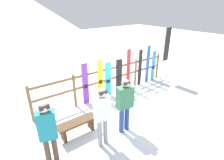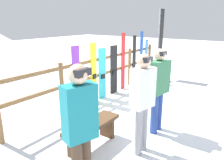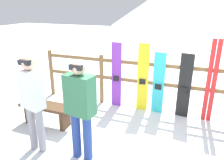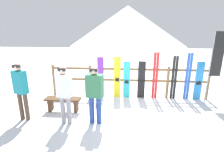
{
  "view_description": "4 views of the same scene",
  "coord_description": "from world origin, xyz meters",
  "px_view_note": "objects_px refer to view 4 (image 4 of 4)",
  "views": [
    {
      "loc": [
        -3.74,
        -3.53,
        3.48
      ],
      "look_at": [
        -0.46,
        0.85,
        1.07
      ],
      "focal_mm": 28.0,
      "sensor_mm": 36.0,
      "label": 1
    },
    {
      "loc": [
        -4.7,
        -1.97,
        2.17
      ],
      "look_at": [
        -0.69,
        0.87,
        0.8
      ],
      "focal_mm": 35.0,
      "sensor_mm": 36.0,
      "label": 2
    },
    {
      "loc": [
        0.58,
        -3.04,
        2.43
      ],
      "look_at": [
        -0.96,
        1.04,
        0.88
      ],
      "focal_mm": 35.0,
      "sensor_mm": 36.0,
      "label": 3
    },
    {
      "loc": [
        -0.11,
        -4.82,
        2.6
      ],
      "look_at": [
        -0.57,
        0.82,
        0.94
      ],
      "focal_mm": 28.0,
      "sensor_mm": 36.0,
      "label": 4
    }
  ],
  "objects_px": {
    "snowboard_purple": "(101,78)",
    "snowboard_yellow": "(117,78)",
    "person_white": "(64,91)",
    "ski_pair_black": "(174,78)",
    "ski_pair_blue": "(188,77)",
    "snowboard_black_stripe": "(141,80)",
    "snowboard_blue": "(199,81)",
    "bench": "(63,102)",
    "person_teal": "(21,87)",
    "snowboard_cyan": "(127,80)",
    "ski_pair_red": "(155,76)",
    "rental_flag": "(215,60)",
    "person_plaid_green": "(95,92)"
  },
  "relations": [
    {
      "from": "ski_pair_black",
      "to": "snowboard_blue",
      "type": "height_order",
      "value": "ski_pair_black"
    },
    {
      "from": "person_white",
      "to": "ski_pair_red",
      "type": "bearing_deg",
      "value": 37.54
    },
    {
      "from": "bench",
      "to": "snowboard_blue",
      "type": "xyz_separation_m",
      "value": [
        4.73,
        1.36,
        0.4
      ]
    },
    {
      "from": "snowboard_black_stripe",
      "to": "ski_pair_red",
      "type": "distance_m",
      "value": 0.54
    },
    {
      "from": "person_teal",
      "to": "snowboard_blue",
      "type": "xyz_separation_m",
      "value": [
        5.67,
        2.01,
        -0.29
      ]
    },
    {
      "from": "snowboard_purple",
      "to": "snowboard_blue",
      "type": "xyz_separation_m",
      "value": [
        3.68,
        -0.0,
        -0.06
      ]
    },
    {
      "from": "bench",
      "to": "snowboard_purple",
      "type": "xyz_separation_m",
      "value": [
        1.05,
        1.36,
        0.46
      ]
    },
    {
      "from": "ski_pair_blue",
      "to": "snowboard_blue",
      "type": "distance_m",
      "value": 0.44
    },
    {
      "from": "snowboard_black_stripe",
      "to": "snowboard_blue",
      "type": "relative_size",
      "value": 0.99
    },
    {
      "from": "snowboard_cyan",
      "to": "ski_pair_red",
      "type": "relative_size",
      "value": 0.8
    },
    {
      "from": "snowboard_black_stripe",
      "to": "ski_pair_red",
      "type": "bearing_deg",
      "value": 0.39
    },
    {
      "from": "snowboard_purple",
      "to": "snowboard_yellow",
      "type": "relative_size",
      "value": 0.99
    },
    {
      "from": "person_teal",
      "to": "snowboard_blue",
      "type": "relative_size",
      "value": 1.17
    },
    {
      "from": "bench",
      "to": "person_teal",
      "type": "bearing_deg",
      "value": -145.72
    },
    {
      "from": "person_white",
      "to": "rental_flag",
      "type": "bearing_deg",
      "value": 20.49
    },
    {
      "from": "person_teal",
      "to": "snowboard_cyan",
      "type": "distance_m",
      "value": 3.62
    },
    {
      "from": "ski_pair_red",
      "to": "rental_flag",
      "type": "distance_m",
      "value": 2.02
    },
    {
      "from": "rental_flag",
      "to": "bench",
      "type": "bearing_deg",
      "value": -168.97
    },
    {
      "from": "snowboard_black_stripe",
      "to": "ski_pair_blue",
      "type": "height_order",
      "value": "ski_pair_blue"
    },
    {
      "from": "person_plaid_green",
      "to": "snowboard_blue",
      "type": "height_order",
      "value": "person_plaid_green"
    },
    {
      "from": "ski_pair_red",
      "to": "rental_flag",
      "type": "height_order",
      "value": "rental_flag"
    },
    {
      "from": "bench",
      "to": "rental_flag",
      "type": "relative_size",
      "value": 0.45
    },
    {
      "from": "person_plaid_green",
      "to": "person_teal",
      "type": "height_order",
      "value": "person_teal"
    },
    {
      "from": "person_teal",
      "to": "rental_flag",
      "type": "bearing_deg",
      "value": 15.23
    },
    {
      "from": "bench",
      "to": "snowboard_blue",
      "type": "height_order",
      "value": "snowboard_blue"
    },
    {
      "from": "person_plaid_green",
      "to": "person_white",
      "type": "xyz_separation_m",
      "value": [
        -0.82,
        -0.09,
        0.03
      ]
    },
    {
      "from": "snowboard_yellow",
      "to": "bench",
      "type": "bearing_deg",
      "value": -141.06
    },
    {
      "from": "person_white",
      "to": "ski_pair_black",
      "type": "distance_m",
      "value": 4.07
    },
    {
      "from": "person_plaid_green",
      "to": "rental_flag",
      "type": "relative_size",
      "value": 0.65
    },
    {
      "from": "person_teal",
      "to": "snowboard_yellow",
      "type": "bearing_deg",
      "value": 37.33
    },
    {
      "from": "ski_pair_black",
      "to": "ski_pair_blue",
      "type": "relative_size",
      "value": 0.94
    },
    {
      "from": "bench",
      "to": "snowboard_yellow",
      "type": "height_order",
      "value": "snowboard_yellow"
    },
    {
      "from": "person_teal",
      "to": "snowboard_yellow",
      "type": "relative_size",
      "value": 1.07
    },
    {
      "from": "snowboard_yellow",
      "to": "rental_flag",
      "type": "bearing_deg",
      "value": -6.84
    },
    {
      "from": "person_teal",
      "to": "snowboard_black_stripe",
      "type": "height_order",
      "value": "person_teal"
    },
    {
      "from": "person_plaid_green",
      "to": "person_white",
      "type": "relative_size",
      "value": 0.99
    },
    {
      "from": "snowboard_purple",
      "to": "snowboard_yellow",
      "type": "xyz_separation_m",
      "value": [
        0.64,
        0.0,
        0.01
      ]
    },
    {
      "from": "ski_pair_red",
      "to": "snowboard_blue",
      "type": "relative_size",
      "value": 1.22
    },
    {
      "from": "snowboard_yellow",
      "to": "snowboard_black_stripe",
      "type": "xyz_separation_m",
      "value": [
        0.92,
        -0.0,
        -0.08
      ]
    },
    {
      "from": "person_white",
      "to": "snowboard_black_stripe",
      "type": "xyz_separation_m",
      "value": [
        2.25,
        2.12,
        -0.27
      ]
    },
    {
      "from": "ski_pair_red",
      "to": "snowboard_purple",
      "type": "bearing_deg",
      "value": -179.91
    },
    {
      "from": "snowboard_purple",
      "to": "snowboard_black_stripe",
      "type": "bearing_deg",
      "value": -0.0
    },
    {
      "from": "snowboard_yellow",
      "to": "ski_pair_red",
      "type": "relative_size",
      "value": 0.9
    },
    {
      "from": "snowboard_purple",
      "to": "bench",
      "type": "bearing_deg",
      "value": -127.46
    },
    {
      "from": "snowboard_yellow",
      "to": "snowboard_blue",
      "type": "distance_m",
      "value": 3.04
    },
    {
      "from": "snowboard_yellow",
      "to": "snowboard_cyan",
      "type": "distance_m",
      "value": 0.37
    },
    {
      "from": "person_teal",
      "to": "ski_pair_red",
      "type": "bearing_deg",
      "value": 26.3
    },
    {
      "from": "bench",
      "to": "snowboard_yellow",
      "type": "relative_size",
      "value": 0.71
    },
    {
      "from": "bench",
      "to": "ski_pair_blue",
      "type": "distance_m",
      "value": 4.57
    },
    {
      "from": "snowboard_yellow",
      "to": "snowboard_cyan",
      "type": "relative_size",
      "value": 1.12
    }
  ]
}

